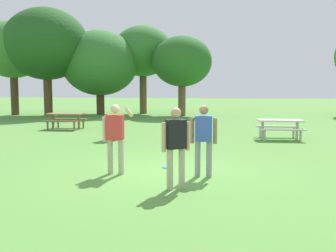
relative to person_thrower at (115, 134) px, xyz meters
name	(u,v)px	position (x,y,z in m)	size (l,w,h in m)	color
ground_plane	(172,173)	(1.30, 0.32, -0.96)	(120.00, 120.00, 0.00)	#568E3D
person_thrower	(115,134)	(0.00, 0.00, 0.00)	(0.61, 0.67, 1.64)	#B7AD93
person_catcher	(204,136)	(2.06, 0.00, -0.02)	(0.61, 0.22, 1.64)	gray
person_bystander	(176,143)	(1.56, -1.10, -0.02)	(0.54, 0.38, 1.64)	#B7AD93
frisbee	(168,167)	(1.12, 0.86, -0.95)	(0.28, 0.28, 0.03)	#2D9EDB
picnic_table_near	(280,125)	(4.71, 6.68, -0.40)	(1.76, 1.49, 0.77)	beige
picnic_table_far	(66,118)	(-5.06, 8.88, -0.40)	(1.71, 1.43, 0.77)	olive
trash_can_beside_table	(111,128)	(-1.75, 5.51, -0.48)	(0.59, 0.59, 0.96)	#1E663D
tree_tall_left	(13,50)	(-12.46, 17.09, 3.70)	(4.73, 4.73, 6.70)	#4C3823
tree_broad_center	(46,44)	(-9.93, 17.16, 4.07)	(5.92, 5.92, 7.57)	brown
tree_far_right	(100,63)	(-6.47, 18.47, 2.80)	(5.56, 5.56, 6.13)	#4C3823
tree_slender_mid	(143,52)	(-3.58, 20.06, 3.75)	(4.50, 4.50, 6.66)	brown
tree_back_left	(182,62)	(-0.39, 18.24, 2.84)	(4.17, 4.17, 5.60)	brown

